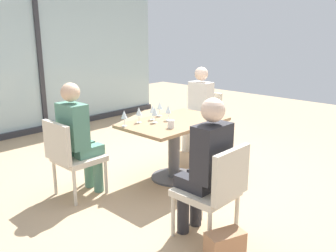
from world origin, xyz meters
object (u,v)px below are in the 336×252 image
chair_far_left (71,154)px  wine_glass_6 (212,107)px  chair_far_right (202,117)px  wine_glass_3 (160,106)px  wine_glass_1 (153,109)px  wine_glass_0 (124,115)px  wine_glass_4 (155,112)px  wine_glass_5 (168,110)px  handbag_0 (225,249)px  dining_table_main (174,137)px  wine_glass_2 (139,112)px  chair_front_left (215,188)px  coffee_cup (171,124)px  person_far_right (198,105)px  cell_phone_on_table (212,119)px  person_far_left (78,134)px  person_front_left (206,162)px

chair_far_left → wine_glass_6: 1.78m
chair_far_right → wine_glass_3: bearing=-172.0°
chair_far_right → wine_glass_1: wine_glass_1 is taller
wine_glass_0 → wine_glass_6: (1.02, -0.47, 0.00)m
wine_glass_4 → wine_glass_5: 0.19m
handbag_0 → wine_glass_0: bearing=96.5°
wine_glass_0 → handbag_0: size_ratio=0.62×
chair_far_right → chair_far_left: bearing=180.0°
wine_glass_3 → handbag_0: bearing=-121.1°
dining_table_main → wine_glass_6: bearing=-25.5°
wine_glass_2 → wine_glass_3: (0.40, 0.06, 0.00)m
chair_front_left → wine_glass_0: wine_glass_0 is taller
wine_glass_1 → wine_glass_5: same height
coffee_cup → wine_glass_2: bearing=100.3°
handbag_0 → wine_glass_5: bearing=78.3°
person_far_right → wine_glass_0: person_far_right is taller
wine_glass_1 → wine_glass_4: (-0.08, -0.12, 0.00)m
wine_glass_5 → chair_front_left: bearing=-120.8°
wine_glass_4 → cell_phone_on_table: 0.72m
wine_glass_2 → coffee_cup: bearing=-79.7°
wine_glass_4 → chair_far_left: bearing=159.4°
chair_far_left → wine_glass_3: wine_glass_3 is taller
dining_table_main → wine_glass_1: 0.43m
chair_front_left → wine_glass_5: (0.74, 1.24, 0.37)m
chair_far_left → wine_glass_1: 1.10m
wine_glass_6 → coffee_cup: (-0.72, 0.03, -0.09)m
wine_glass_0 → wine_glass_1: 0.43m
handbag_0 → chair_far_right: bearing=62.5°
coffee_cup → wine_glass_1: bearing=73.2°
wine_glass_1 → chair_far_left: bearing=167.4°
person_far_left → wine_glass_4: person_far_left is taller
coffee_cup → wine_glass_6: bearing=-2.7°
wine_glass_1 → coffee_cup: wine_glass_1 is taller
chair_far_left → chair_far_right: bearing=0.0°
person_front_left → coffee_cup: (0.51, 0.87, 0.08)m
dining_table_main → chair_far_left: 1.23m
wine_glass_1 → wine_glass_5: size_ratio=1.00×
wine_glass_0 → wine_glass_2: same height
person_front_left → handbag_0: 0.71m
wine_glass_3 → wine_glass_4: (-0.28, -0.20, 0.00)m
dining_table_main → cell_phone_on_table: 0.51m
chair_far_right → coffee_cup: chair_far_right is taller
wine_glass_4 → wine_glass_1: bearing=55.7°
wine_glass_0 → coffee_cup: size_ratio=2.06×
chair_far_right → coffee_cup: (-1.40, -0.64, 0.28)m
chair_far_left → cell_phone_on_table: 1.71m
person_front_left → cell_phone_on_table: (1.14, 0.78, 0.03)m
wine_glass_3 → handbag_0: wine_glass_3 is taller
chair_far_right → wine_glass_5: size_ratio=4.70×
chair_front_left → dining_table_main: bearing=56.9°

